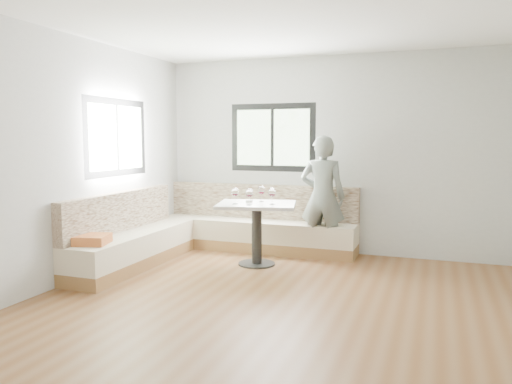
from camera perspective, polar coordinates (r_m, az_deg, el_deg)
room at (r=4.86m, az=2.23°, el=3.44°), size 5.01×5.01×2.81m
banquette at (r=6.98m, az=-5.75°, el=-4.68°), size 2.90×2.80×0.95m
table at (r=6.45m, az=0.08°, el=-3.06°), size 1.13×0.97×0.81m
person at (r=6.88m, az=7.62°, el=-0.57°), size 0.63×0.42×1.68m
olive_ramekin at (r=6.47m, az=-0.79°, el=-1.05°), size 0.09×0.09×0.04m
wine_glass_a at (r=6.32m, az=-2.41°, el=-0.07°), size 0.09×0.09×0.21m
wine_glass_b at (r=6.22m, az=-0.77°, el=-0.17°), size 0.09×0.09×0.21m
wine_glass_c at (r=6.29m, az=1.84°, el=-0.10°), size 0.09×0.09×0.21m
wine_glass_d at (r=6.54m, az=0.62°, el=0.15°), size 0.09×0.09×0.21m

